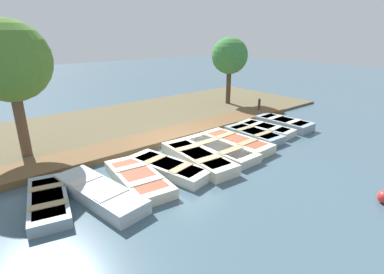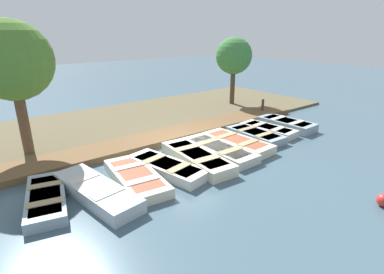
% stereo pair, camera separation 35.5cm
% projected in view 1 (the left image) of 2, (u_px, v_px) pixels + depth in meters
% --- Properties ---
extents(ground_plane, '(80.00, 80.00, 0.00)m').
position_uv_depth(ground_plane, '(190.00, 147.00, 12.94)').
color(ground_plane, '#425B6B').
extents(shore_bank, '(8.00, 24.00, 0.14)m').
position_uv_depth(shore_bank, '(133.00, 121.00, 16.54)').
color(shore_bank, brown).
rests_on(shore_bank, ground_plane).
extents(dock_walkway, '(1.59, 16.23, 0.26)m').
position_uv_depth(dock_walkway, '(169.00, 135.00, 14.03)').
color(dock_walkway, brown).
rests_on(dock_walkway, ground_plane).
extents(rowboat_0, '(3.07, 1.68, 0.34)m').
position_uv_depth(rowboat_0, '(48.00, 200.00, 8.55)').
color(rowboat_0, '#8C9EA8').
rests_on(rowboat_0, ground_plane).
extents(rowboat_1, '(3.65, 1.59, 0.43)m').
position_uv_depth(rowboat_1, '(99.00, 192.00, 8.88)').
color(rowboat_1, '#B2BCC1').
rests_on(rowboat_1, ground_plane).
extents(rowboat_2, '(3.28, 1.61, 0.36)m').
position_uv_depth(rowboat_2, '(138.00, 178.00, 9.83)').
color(rowboat_2, beige).
rests_on(rowboat_2, ground_plane).
extents(rowboat_3, '(3.33, 1.69, 0.37)m').
position_uv_depth(rowboat_3, '(168.00, 167.00, 10.59)').
color(rowboat_3, silver).
rests_on(rowboat_3, ground_plane).
extents(rowboat_4, '(3.58, 1.39, 0.43)m').
position_uv_depth(rowboat_4, '(198.00, 158.00, 11.33)').
color(rowboat_4, beige).
rests_on(rowboat_4, ground_plane).
extents(rowboat_5, '(3.44, 1.23, 0.37)m').
position_uv_depth(rowboat_5, '(219.00, 149.00, 12.23)').
color(rowboat_5, beige).
rests_on(rowboat_5, ground_plane).
extents(rowboat_6, '(3.29, 1.39, 0.39)m').
position_uv_depth(rowboat_6, '(236.00, 142.00, 12.98)').
color(rowboat_6, beige).
rests_on(rowboat_6, ground_plane).
extents(rowboat_7, '(2.78, 1.21, 0.38)m').
position_uv_depth(rowboat_7, '(254.00, 134.00, 14.01)').
color(rowboat_7, '#8C9EA8').
rests_on(rowboat_7, ground_plane).
extents(rowboat_8, '(2.82, 1.28, 0.36)m').
position_uv_depth(rowboat_8, '(266.00, 129.00, 14.83)').
color(rowboat_8, beige).
rests_on(rowboat_8, ground_plane).
extents(rowboat_9, '(2.89, 1.30, 0.44)m').
position_uv_depth(rowboat_9, '(284.00, 123.00, 15.63)').
color(rowboat_9, '#8C9EA8').
rests_on(rowboat_9, ground_plane).
extents(mooring_post_far, '(0.15, 0.15, 0.95)m').
position_uv_depth(mooring_post_far, '(259.00, 106.00, 18.06)').
color(mooring_post_far, '#47382D').
rests_on(mooring_post_far, ground_plane).
extents(buoy, '(0.37, 0.37, 0.37)m').
position_uv_depth(buoy, '(384.00, 197.00, 8.68)').
color(buoy, red).
rests_on(buoy, ground_plane).
extents(park_tree_far_left, '(2.91, 2.91, 5.20)m').
position_uv_depth(park_tree_far_left, '(9.00, 62.00, 10.60)').
color(park_tree_far_left, brown).
rests_on(park_tree_far_left, ground_plane).
extents(park_tree_left, '(2.34, 2.34, 4.44)m').
position_uv_depth(park_tree_left, '(230.00, 56.00, 19.34)').
color(park_tree_left, '#4C3828').
rests_on(park_tree_left, ground_plane).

